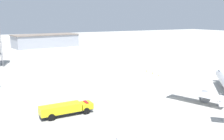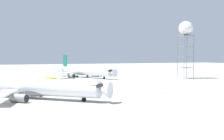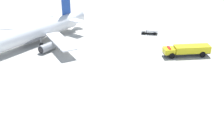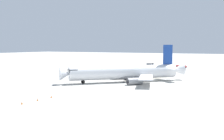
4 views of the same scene
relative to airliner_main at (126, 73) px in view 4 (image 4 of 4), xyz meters
name	(u,v)px [view 4 (image 4 of 4)]	position (x,y,z in m)	size (l,w,h in m)	color
ground_plane	(131,80)	(-4.91, -0.49, -2.83)	(600.00, 600.00, 0.00)	#ADAAA3
airliner_main	(126,73)	(0.00, 0.00, 0.00)	(31.05, 30.27, 11.30)	white
baggage_truck_truck	(150,64)	(-70.40, -18.81, -2.12)	(3.05, 4.28, 1.22)	#232326
ops_pickup_truck	(181,66)	(-60.09, 1.27, -2.02)	(4.60, 5.76, 1.41)	#232326
taxiway_centreline	(114,79)	(-4.21, -6.22, -2.83)	(102.93, 123.50, 0.01)	yellow
safety_cone_near	(51,97)	(31.03, -2.49, -2.56)	(0.36, 0.36, 0.55)	orange
safety_cone_mid	(38,100)	(34.83, -2.76, -2.56)	(0.36, 0.36, 0.55)	orange
safety_cone_far	(22,103)	(38.72, -3.03, -2.56)	(0.36, 0.36, 0.55)	orange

